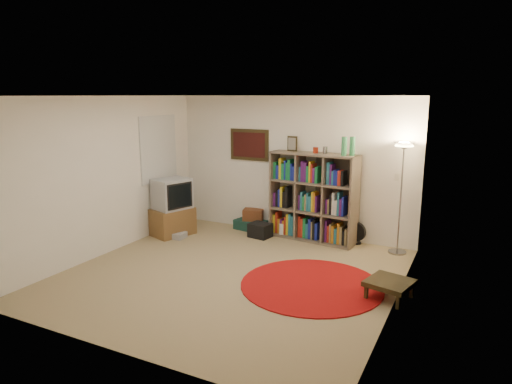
% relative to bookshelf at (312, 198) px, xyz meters
% --- Properties ---
extents(room, '(4.54, 4.54, 2.54)m').
position_rel_bookshelf_xyz_m(room, '(-0.52, -2.01, 0.51)').
color(room, '#978158').
rests_on(room, ground).
extents(bookshelf, '(1.58, 0.61, 1.85)m').
position_rel_bookshelf_xyz_m(bookshelf, '(0.00, 0.00, 0.00)').
color(bookshelf, brown).
rests_on(bookshelf, ground).
extents(floor_lamp, '(0.44, 0.44, 1.81)m').
position_rel_bookshelf_xyz_m(floor_lamp, '(1.49, -0.06, 0.75)').
color(floor_lamp, gray).
rests_on(floor_lamp, ground).
extents(floor_fan, '(0.35, 0.21, 0.39)m').
position_rel_bookshelf_xyz_m(floor_fan, '(0.77, 0.09, -0.55)').
color(floor_fan, black).
rests_on(floor_fan, ground).
extents(tv_stand, '(0.70, 0.84, 1.04)m').
position_rel_bookshelf_xyz_m(tv_stand, '(-2.35, -0.88, -0.24)').
color(tv_stand, brown).
rests_on(tv_stand, ground).
extents(dvd_box, '(0.33, 0.28, 0.10)m').
position_rel_bookshelf_xyz_m(dvd_box, '(-2.19, -1.01, -0.69)').
color(dvd_box, '#A6A5AA').
rests_on(dvd_box, ground).
extents(suitcase, '(0.63, 0.47, 0.18)m').
position_rel_bookshelf_xyz_m(suitcase, '(-1.24, 0.05, -0.65)').
color(suitcase, '#13342E').
rests_on(suitcase, ground).
extents(wicker_basket, '(0.42, 0.35, 0.21)m').
position_rel_bookshelf_xyz_m(wicker_basket, '(-1.19, 0.08, -0.46)').
color(wicker_basket, '#5A2B16').
rests_on(wicker_basket, suitcase).
extents(duffel_bag, '(0.41, 0.36, 0.25)m').
position_rel_bookshelf_xyz_m(duffel_bag, '(-0.86, -0.30, -0.62)').
color(duffel_bag, black).
rests_on(duffel_bag, ground).
extents(paper_towel, '(0.14, 0.14, 0.23)m').
position_rel_bookshelf_xyz_m(paper_towel, '(-0.54, -0.05, -0.63)').
color(paper_towel, white).
rests_on(paper_towel, ground).
extents(red_rug, '(1.91, 1.91, 0.02)m').
position_rel_bookshelf_xyz_m(red_rug, '(0.69, -1.91, -0.74)').
color(red_rug, maroon).
rests_on(red_rug, ground).
extents(side_table, '(0.63, 0.63, 0.24)m').
position_rel_bookshelf_xyz_m(side_table, '(1.70, -1.85, -0.55)').
color(side_table, black).
rests_on(side_table, ground).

